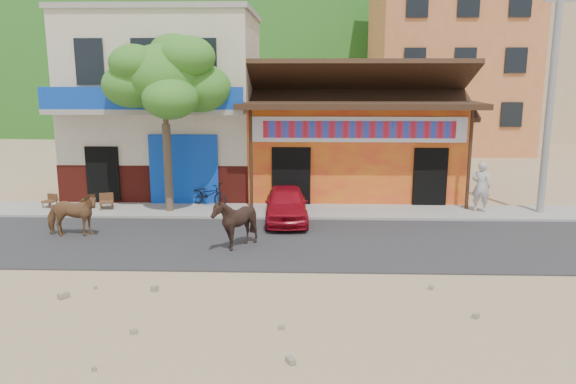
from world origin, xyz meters
The scene contains 17 objects.
ground centered at (0.00, 0.00, 0.00)m, with size 120.00×120.00×0.00m, color #9E825B.
road centered at (0.00, 2.50, 0.02)m, with size 60.00×5.00×0.04m, color #28282B.
sidewalk centered at (0.00, 6.00, 0.06)m, with size 60.00×2.00×0.12m, color gray.
dance_club centered at (2.00, 10.00, 1.80)m, with size 8.00×6.00×3.60m, color orange.
cafe_building centered at (-5.50, 10.00, 3.50)m, with size 7.00×6.00×7.00m, color beige.
apartment_front centered at (9.00, 24.00, 6.00)m, with size 9.00×9.00×12.00m, color #CC723F.
apartment_rear centered at (18.00, 30.00, 5.00)m, with size 8.00×8.00×10.00m, color tan.
hillside centered at (0.00, 70.00, 12.00)m, with size 100.00×40.00×24.00m, color #194C14.
tree centered at (-4.60, 5.80, 3.12)m, with size 3.00×3.00×6.00m, color #2D721E, non-canonical shape.
utility_pole centered at (8.20, 6.00, 4.12)m, with size 0.24×0.24×8.00m, color gray.
cow_tan centered at (-6.78, 2.85, 0.71)m, with size 0.72×1.58×1.34m, color brown.
cow_dark centered at (-1.82, 1.85, 0.78)m, with size 1.19×1.34×1.47m, color black.
red_car centered at (-0.50, 4.80, 0.62)m, with size 1.37×3.39×1.16m, color maroon.
scooter centered at (-3.36, 6.58, 0.54)m, with size 0.56×1.60×0.84m, color black.
pedestrian centered at (6.15, 6.05, 0.99)m, with size 0.63×0.42×1.74m, color #B9B9B9.
cafe_chair_left centered at (-9.00, 6.15, 0.55)m, with size 0.40×0.40×0.86m, color #4B2519, non-canonical shape.
cafe_chair_right centered at (-6.87, 5.95, 0.63)m, with size 0.47×0.47×1.02m, color #4A2A18, non-canonical shape.
Camera 1 is at (0.13, -13.03, 4.80)m, focal length 35.00 mm.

